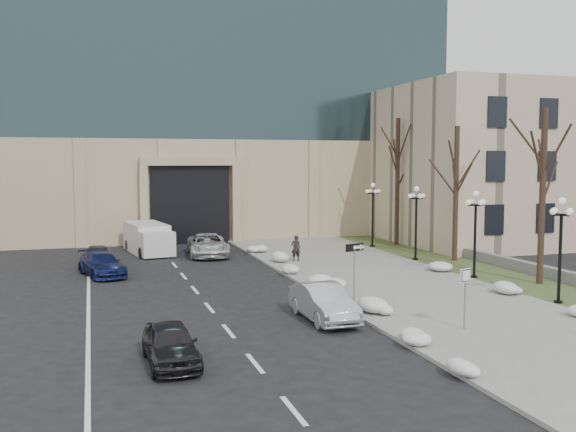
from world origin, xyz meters
The scene contains 32 objects.
ground centered at (0.00, 0.00, 0.00)m, with size 160.00×160.00×0.00m, color black.
sidewalk centered at (3.50, 14.00, 0.06)m, with size 9.00×40.00×0.12m, color gray.
curb centered at (-1.00, 14.00, 0.07)m, with size 0.30×40.00×0.14m, color gray.
grass_strip centered at (10.00, 14.00, 0.05)m, with size 4.00×40.00×0.10m, color #3C4B25.
stone_wall centered at (12.00, 16.00, 0.35)m, with size 0.50×30.00×0.70m, color slate.
office_tower centered at (-2.01, 43.58, 18.49)m, with size 40.00×24.70×36.00m.
classical_building centered at (22.00, 27.98, 6.00)m, with size 22.00×18.12×12.00m.
car_a centered at (-9.03, 2.71, 0.64)m, with size 1.52×3.79×1.29m, color black.
car_b centered at (-2.54, 6.50, 0.72)m, with size 1.53×4.40×1.45m, color #B7B9C0.
car_c centered at (-10.78, 19.39, 0.64)m, with size 1.80×4.43×1.28m, color navy.
car_d centered at (-3.89, 25.01, 0.75)m, with size 2.49×5.40×1.50m, color silver.
car_e centered at (-11.00, 22.77, 0.65)m, with size 1.53×3.80×1.30m, color #2E2E33.
pedestrian centered at (0.85, 20.63, 0.92)m, with size 0.59×0.38×1.60m, color black.
box_truck centered at (-7.54, 27.76, 0.98)m, with size 3.05×6.60×2.02m.
one_way_sign centered at (-0.27, 8.41, 2.29)m, with size 1.03×0.45×2.77m.
keep_sign centered at (1.82, 3.28, 1.75)m, with size 0.50×0.18×2.39m.
snow_clump_a centered at (-0.73, -1.43, 0.30)m, with size 1.10×1.60×0.36m, color silver.
snow_clump_b centered at (-0.60, 2.28, 0.30)m, with size 1.10×1.60×0.36m, color silver.
snow_clump_c centered at (-0.32, 6.69, 0.30)m, with size 1.10×1.60×0.36m, color silver.
snow_clump_d centered at (-0.33, 11.94, 0.30)m, with size 1.10×1.60×0.36m, color silver.
snow_clump_e centered at (-0.65, 16.11, 0.30)m, with size 1.10×1.60×0.36m, color silver.
snow_clump_f centered at (-0.31, 20.89, 0.30)m, with size 1.10×1.60×0.36m, color silver.
snow_clump_g centered at (-0.55, 25.31, 0.30)m, with size 1.10×1.60×0.36m, color silver.
snow_clump_i centered at (7.35, 8.65, 0.30)m, with size 1.10×1.60×0.36m, color silver.
snow_clump_j centered at (7.56, 14.42, 0.30)m, with size 1.10×1.60×0.36m, color silver.
lamppost_a centered at (8.30, 6.00, 3.07)m, with size 1.18×1.18×4.76m.
lamppost_b centered at (8.30, 12.50, 3.07)m, with size 1.18×1.18×4.76m.
lamppost_c centered at (8.30, 19.00, 3.07)m, with size 1.18×1.18×4.76m.
lamppost_d centered at (8.30, 25.50, 3.07)m, with size 1.18×1.18×4.76m.
tree_near centered at (10.50, 10.00, 5.83)m, with size 3.20×3.20×9.00m.
tree_mid centered at (10.50, 18.00, 5.50)m, with size 3.20×3.20×8.50m.
tree_far centered at (10.50, 26.00, 6.15)m, with size 3.20×3.20×9.50m.
Camera 1 is at (-11.30, -17.04, 6.32)m, focal length 40.00 mm.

